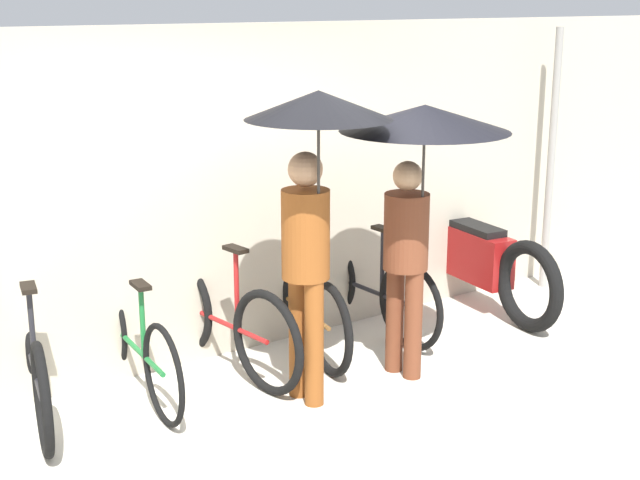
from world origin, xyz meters
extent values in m
plane|color=beige|center=(0.00, 0.00, 0.00)|extent=(30.00, 30.00, 0.00)
cube|color=#B2A893|center=(0.00, 1.80, 1.25)|extent=(11.92, 0.12, 2.49)
torus|color=black|center=(-1.26, 2.05, 0.35)|extent=(0.21, 0.71, 0.71)
torus|color=black|center=(-1.49, 0.99, 0.35)|extent=(0.21, 0.71, 0.71)
cylinder|color=black|center=(-1.37, 1.52, 0.35)|extent=(0.27, 1.07, 0.04)
cylinder|color=black|center=(-1.41, 1.34, 0.64)|extent=(0.04, 0.04, 0.58)
cube|color=black|center=(-1.41, 1.34, 0.95)|extent=(0.13, 0.21, 0.03)
cylinder|color=black|center=(-1.26, 2.05, 0.69)|extent=(0.04, 0.04, 0.67)
cylinder|color=black|center=(-1.26, 2.05, 1.03)|extent=(0.44, 0.12, 0.03)
torus|color=black|center=(-0.64, 2.02, 0.34)|extent=(0.09, 0.68, 0.68)
torus|color=black|center=(-0.73, 0.94, 0.34)|extent=(0.09, 0.68, 0.68)
cylinder|color=#19662D|center=(-0.69, 1.48, 0.34)|extent=(0.12, 1.09, 0.04)
cylinder|color=#19662D|center=(-0.70, 1.29, 0.58)|extent=(0.04, 0.04, 0.49)
cube|color=black|center=(-0.70, 1.29, 0.85)|extent=(0.11, 0.21, 0.03)
cylinder|color=#19662D|center=(-0.64, 2.02, 0.66)|extent=(0.04, 0.04, 0.65)
cylinder|color=#19662D|center=(-0.64, 2.02, 0.99)|extent=(0.44, 0.06, 0.03)
torus|color=black|center=(-0.06, 2.00, 0.38)|extent=(0.15, 0.75, 0.75)
torus|color=black|center=(0.06, 0.95, 0.38)|extent=(0.15, 0.75, 0.75)
cylinder|color=maroon|center=(0.00, 1.48, 0.38)|extent=(0.16, 1.05, 0.04)
cylinder|color=maroon|center=(0.02, 1.29, 0.67)|extent=(0.04, 0.04, 0.58)
cube|color=black|center=(0.02, 1.29, 0.97)|extent=(0.11, 0.21, 0.03)
cylinder|color=maroon|center=(-0.06, 2.00, 0.71)|extent=(0.04, 0.04, 0.66)
cylinder|color=maroon|center=(-0.06, 2.00, 1.03)|extent=(0.44, 0.08, 0.03)
torus|color=black|center=(0.78, 2.05, 0.35)|extent=(0.18, 0.70, 0.70)
torus|color=black|center=(0.60, 0.97, 0.35)|extent=(0.18, 0.70, 0.70)
cylinder|color=brown|center=(0.69, 1.51, 0.35)|extent=(0.21, 1.08, 0.04)
cylinder|color=brown|center=(0.66, 1.32, 0.62)|extent=(0.04, 0.04, 0.53)
cube|color=black|center=(0.66, 1.32, 0.90)|extent=(0.12, 0.21, 0.03)
cylinder|color=brown|center=(0.78, 2.05, 0.72)|extent=(0.04, 0.04, 0.73)
cylinder|color=brown|center=(0.78, 2.05, 1.09)|extent=(0.44, 0.10, 0.03)
torus|color=black|center=(1.36, 2.04, 0.36)|extent=(0.08, 0.72, 0.71)
torus|color=black|center=(1.39, 1.00, 0.36)|extent=(0.08, 0.72, 0.71)
cylinder|color=black|center=(1.37, 1.52, 0.36)|extent=(0.07, 1.05, 0.04)
cylinder|color=black|center=(1.38, 1.34, 0.62)|extent=(0.04, 0.04, 0.54)
cube|color=black|center=(1.38, 1.34, 0.91)|extent=(0.10, 0.20, 0.03)
cylinder|color=black|center=(1.36, 2.04, 0.69)|extent=(0.04, 0.04, 0.67)
cylinder|color=black|center=(1.36, 2.04, 1.03)|extent=(0.44, 0.04, 0.03)
cylinder|color=brown|center=(0.22, 0.80, 0.44)|extent=(0.13, 0.13, 0.88)
cylinder|color=brown|center=(0.23, 0.62, 0.44)|extent=(0.13, 0.13, 0.88)
cylinder|color=brown|center=(0.22, 0.71, 1.18)|extent=(0.32, 0.32, 0.60)
sphere|color=tan|center=(0.22, 0.71, 1.61)|extent=(0.23, 0.23, 0.23)
cylinder|color=#332D28|center=(0.23, 0.57, 1.57)|extent=(0.02, 0.02, 0.73)
cone|color=black|center=(0.23, 0.57, 2.03)|extent=(0.93, 0.93, 0.18)
cylinder|color=brown|center=(1.04, 0.76, 0.40)|extent=(0.13, 0.13, 0.81)
cylinder|color=brown|center=(1.06, 0.58, 0.40)|extent=(0.13, 0.13, 0.81)
cylinder|color=brown|center=(1.05, 0.67, 1.08)|extent=(0.32, 0.32, 0.55)
sphere|color=tan|center=(1.05, 0.67, 1.48)|extent=(0.21, 0.21, 0.21)
cylinder|color=#332D28|center=(1.07, 0.53, 1.46)|extent=(0.02, 0.02, 0.69)
cone|color=black|center=(1.07, 0.53, 1.89)|extent=(1.16, 1.16, 0.18)
torus|color=black|center=(2.63, 2.16, 0.38)|extent=(0.21, 0.78, 0.77)
torus|color=black|center=(2.46, 0.76, 0.38)|extent=(0.21, 0.78, 0.77)
cube|color=maroon|center=(2.55, 1.46, 0.46)|extent=(0.33, 0.80, 0.44)
cube|color=black|center=(2.55, 1.46, 0.71)|extent=(0.28, 0.57, 0.06)
cylinder|color=#B2B2B7|center=(2.63, 2.16, 0.93)|extent=(0.58, 0.10, 0.03)
cylinder|color=gray|center=(3.47, 1.48, 1.21)|extent=(0.07, 0.07, 2.42)
camera|label=1|loc=(-2.92, -3.95, 2.67)|focal=50.00mm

